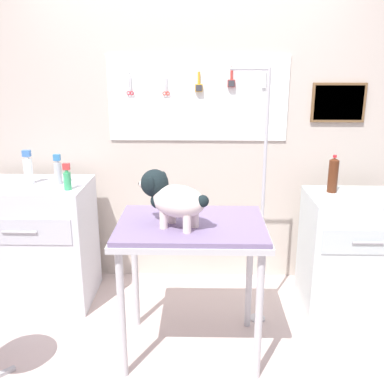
{
  "coord_description": "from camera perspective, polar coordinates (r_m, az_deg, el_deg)",
  "views": [
    {
      "loc": [
        0.12,
        -2.2,
        1.79
      ],
      "look_at": [
        0.06,
        0.21,
        1.06
      ],
      "focal_mm": 41.26,
      "sensor_mm": 36.0,
      "label": 1
    }
  ],
  "objects": [
    {
      "name": "pump_bottle_white",
      "position": [
        3.15,
        -15.83,
        1.66
      ],
      "size": [
        0.05,
        0.05,
        0.19
      ],
      "color": "#39A667",
      "rests_on": "counter_left"
    },
    {
      "name": "grooming_table",
      "position": [
        2.64,
        -0.12,
        -5.92
      ],
      "size": [
        0.89,
        0.64,
        0.87
      ],
      "color": "#B7B7BC",
      "rests_on": "ground"
    },
    {
      "name": "rear_wall_panel",
      "position": [
        3.54,
        -0.49,
        6.55
      ],
      "size": [
        4.0,
        0.11,
        2.3
      ],
      "color": "#BDB1A5",
      "rests_on": "ground"
    },
    {
      "name": "dog",
      "position": [
        2.5,
        -2.67,
        -0.72
      ],
      "size": [
        0.43,
        0.32,
        0.32
      ],
      "color": "silver",
      "rests_on": "grooming_table"
    },
    {
      "name": "soda_bottle",
      "position": [
        3.33,
        17.77,
        2.11
      ],
      "size": [
        0.07,
        0.07,
        0.27
      ],
      "color": "#4C2412",
      "rests_on": "cabinet_right"
    },
    {
      "name": "counter_left",
      "position": [
        3.54,
        -19.31,
        -6.21
      ],
      "size": [
        0.8,
        0.58,
        0.92
      ],
      "color": "silver",
      "rests_on": "ground"
    },
    {
      "name": "cabinet_right",
      "position": [
        3.47,
        19.91,
        -7.3
      ],
      "size": [
        0.68,
        0.54,
        0.86
      ],
      "color": "silver",
      "rests_on": "ground"
    },
    {
      "name": "grooming_arm",
      "position": [
        2.97,
        8.93,
        -2.54
      ],
      "size": [
        0.3,
        0.11,
        1.74
      ],
      "color": "#B7B7BC",
      "rests_on": "ground"
    },
    {
      "name": "ground",
      "position": [
        2.85,
        -1.47,
        -22.61
      ],
      "size": [
        4.4,
        4.0,
        0.04
      ],
      "primitive_type": "cube",
      "color": "#C0ACA6"
    },
    {
      "name": "detangler_spray",
      "position": [
        3.38,
        -20.41,
        2.76
      ],
      "size": [
        0.06,
        0.06,
        0.25
      ],
      "color": "white",
      "rests_on": "counter_left"
    },
    {
      "name": "conditioner_bottle",
      "position": [
        3.32,
        -16.93,
        2.58
      ],
      "size": [
        0.05,
        0.05,
        0.22
      ],
      "color": "#ACB0B8",
      "rests_on": "counter_left"
    }
  ]
}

